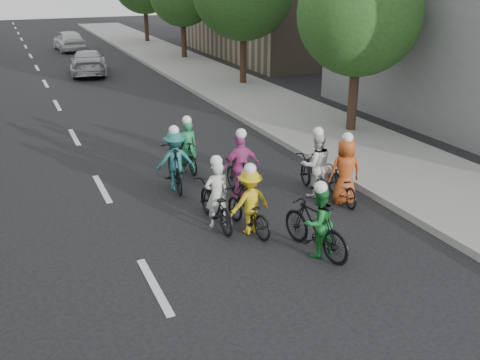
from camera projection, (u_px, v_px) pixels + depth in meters
ground at (154, 286)px, 9.54m from camera, size 120.00×120.00×0.00m
sidewalk_right at (283, 111)px, 21.05m from camera, size 4.00×80.00×0.15m
curb_right at (238, 116)px, 20.30m from camera, size 0.18×80.00×0.18m
tree_r_0 at (359, 14)px, 17.03m from camera, size 4.00×4.00×5.97m
cyclist_0 at (216, 202)px, 11.66m from camera, size 0.65×1.86×1.65m
cyclist_1 at (317, 225)px, 10.43m from camera, size 0.85×1.91×1.57m
cyclist_2 at (249, 207)px, 11.35m from camera, size 0.98×1.74×1.58m
cyclist_3 at (240, 172)px, 13.09m from camera, size 0.95×1.62×1.77m
cyclist_4 at (343, 178)px, 12.82m from camera, size 0.86×1.66×1.76m
cyclist_5 at (187, 152)px, 14.80m from camera, size 0.55×1.49×1.61m
cyclist_6 at (315, 171)px, 13.20m from camera, size 0.96×1.91×1.78m
cyclist_7 at (175, 164)px, 13.60m from camera, size 1.06×1.93×1.69m
follow_car_lead at (88, 62)px, 28.71m from camera, size 2.47×4.69×1.30m
follow_car_trail at (69, 40)px, 37.09m from camera, size 1.95×4.28×1.42m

